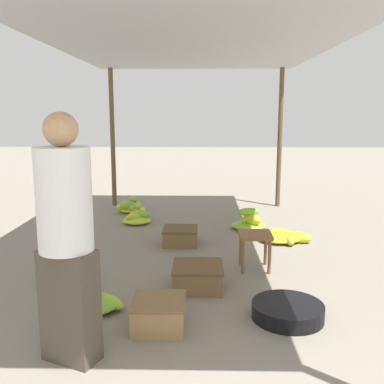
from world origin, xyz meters
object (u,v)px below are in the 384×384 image
banana_pile_left_0 (131,207)px  crate_mid (198,276)px  banana_pile_right_0 (285,237)px  stool (255,240)px  banana_pile_right_1 (250,222)px  crate_far (159,314)px  banana_pile_left_3 (76,276)px  crate_near (180,236)px  basin_black (288,311)px  banana_pile_left_2 (137,218)px  vendor_foreground (66,237)px  banana_pile_left_1 (85,300)px

banana_pile_left_0 → crate_mid: size_ratio=1.06×
banana_pile_right_0 → stool: bearing=-116.7°
banana_pile_right_0 → banana_pile_right_1: bearing=123.8°
crate_far → banana_pile_right_0: bearing=58.8°
banana_pile_left_0 → banana_pile_left_3: banana_pile_left_0 is taller
crate_near → banana_pile_right_0: bearing=6.4°
banana_pile_left_0 → crate_far: bearing=-77.7°
stool → banana_pile_right_1: 1.64m
crate_near → stool: bearing=-46.7°
stool → basin_black: (0.13, -1.12, -0.26)m
banana_pile_left_0 → banana_pile_right_1: banana_pile_right_1 is taller
basin_black → crate_mid: size_ratio=1.22×
banana_pile_left_2 → banana_pile_right_0: bearing=-23.6°
crate_near → banana_pile_right_1: bearing=37.5°
vendor_foreground → banana_pile_left_3: size_ratio=2.97×
banana_pile_left_2 → crate_near: crate_near is taller
banana_pile_left_0 → banana_pile_right_1: bearing=-27.9°
banana_pile_left_3 → banana_pile_right_1: (1.91, 2.08, 0.03)m
banana_pile_right_1 → crate_far: 3.10m
banana_pile_left_1 → crate_far: size_ratio=1.71×
stool → banana_pile_right_0: 1.19m
basin_black → banana_pile_left_1: (-1.69, 0.15, 0.01)m
banana_pile_left_3 → stool: bearing=14.4°
stool → crate_near: 1.23m
banana_pile_left_1 → vendor_foreground: bearing=-81.0°
banana_pile_left_2 → banana_pile_left_3: banana_pile_left_3 is taller
banana_pile_right_1 → stool: bearing=-94.5°
banana_pile_left_1 → banana_pile_left_3: size_ratio=1.26×
crate_near → vendor_foreground: bearing=-103.0°
crate_far → basin_black: bearing=10.0°
banana_pile_left_3 → crate_mid: crate_mid is taller
stool → crate_mid: bearing=-139.2°
stool → banana_pile_right_0: (0.52, 1.04, -0.26)m
banana_pile_left_0 → banana_pile_right_0: size_ratio=0.73×
banana_pile_left_0 → banana_pile_left_2: size_ratio=1.01×
crate_near → crate_far: 2.19m
vendor_foreground → crate_mid: size_ratio=3.47×
banana_pile_right_1 → crate_mid: 2.26m
vendor_foreground → crate_far: size_ratio=4.05×
stool → vendor_foreground: bearing=-129.7°
stool → banana_pile_left_1: stool is taller
banana_pile_left_2 → crate_far: (0.65, -3.24, 0.04)m
basin_black → crate_mid: (-0.73, 0.60, 0.05)m
banana_pile_right_0 → crate_far: (-1.42, -2.34, 0.06)m
banana_pile_left_2 → crate_far: 3.31m
basin_black → banana_pile_left_2: (-1.68, 3.06, 0.01)m
stool → banana_pile_left_0: size_ratio=0.79×
stool → banana_pile_left_2: (-1.55, 1.94, -0.24)m
banana_pile_left_3 → crate_far: (0.89, -0.84, 0.04)m
stool → crate_near: stool is taller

